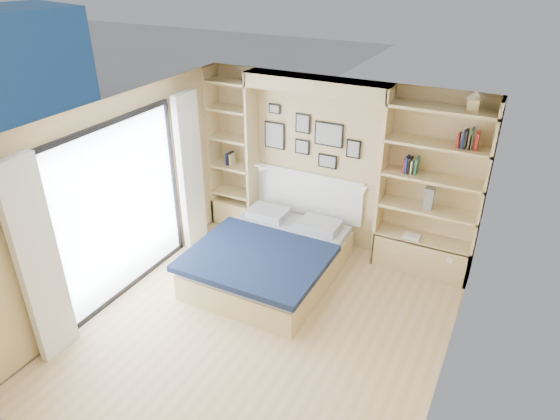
% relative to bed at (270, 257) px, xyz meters
% --- Properties ---
extents(ground, '(4.50, 4.50, 0.00)m').
position_rel_bed_xyz_m(ground, '(0.45, -1.03, -0.28)').
color(ground, '#D8B688').
rests_on(ground, ground).
extents(room_shell, '(4.50, 4.50, 4.50)m').
position_rel_bed_xyz_m(room_shell, '(0.06, 0.49, 0.80)').
color(room_shell, tan).
rests_on(room_shell, ground).
extents(bed, '(1.74, 2.29, 1.07)m').
position_rel_bed_xyz_m(bed, '(0.00, 0.00, 0.00)').
color(bed, '#D5BD7F').
rests_on(bed, ground).
extents(photo_gallery, '(1.48, 0.02, 0.82)m').
position_rel_bed_xyz_m(photo_gallery, '(-0.00, 1.19, 1.33)').
color(photo_gallery, black).
rests_on(photo_gallery, ground).
extents(reading_lamps, '(1.92, 0.12, 0.15)m').
position_rel_bed_xyz_m(reading_lamps, '(0.15, 0.97, 0.82)').
color(reading_lamps, silver).
rests_on(reading_lamps, ground).
extents(shelf_decor, '(3.53, 0.23, 2.03)m').
position_rel_bed_xyz_m(shelf_decor, '(1.57, 1.03, 1.42)').
color(shelf_decor, '#B22B21').
rests_on(shelf_decor, ground).
extents(deck, '(3.20, 4.00, 0.05)m').
position_rel_bed_xyz_m(deck, '(-3.15, -1.03, -0.28)').
color(deck, '#65584B').
rests_on(deck, ground).
extents(deck_chair, '(0.65, 0.83, 0.73)m').
position_rel_bed_xyz_m(deck_chair, '(-2.47, 0.13, 0.07)').
color(deck_chair, tan).
rests_on(deck_chair, ground).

